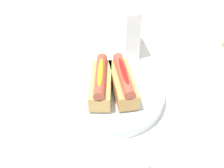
{
  "coord_description": "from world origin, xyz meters",
  "views": [
    {
      "loc": [
        0.52,
        -0.13,
        0.52
      ],
      "look_at": [
        0.0,
        0.0,
        0.05
      ],
      "focal_mm": 45.76,
      "sensor_mm": 36.0,
      "label": 1
    }
  ],
  "objects_px": {
    "hotdog_back": "(123,81)",
    "serving_bowl": "(112,95)",
    "paper_towel_roll": "(221,67)",
    "hotdog_front": "(101,82)",
    "napkin_box": "(129,29)"
  },
  "relations": [
    {
      "from": "hotdog_back",
      "to": "serving_bowl",
      "type": "bearing_deg",
      "value": -100.76
    },
    {
      "from": "serving_bowl",
      "to": "hotdog_back",
      "type": "bearing_deg",
      "value": 79.24
    },
    {
      "from": "hotdog_back",
      "to": "paper_towel_roll",
      "type": "xyz_separation_m",
      "value": [
        0.01,
        0.26,
        0.0
      ]
    },
    {
      "from": "hotdog_front",
      "to": "hotdog_back",
      "type": "height_order",
      "value": "same"
    },
    {
      "from": "hotdog_back",
      "to": "napkin_box",
      "type": "relative_size",
      "value": 1.02
    },
    {
      "from": "serving_bowl",
      "to": "hotdog_front",
      "type": "xyz_separation_m",
      "value": [
        -0.01,
        -0.03,
        0.04
      ]
    },
    {
      "from": "hotdog_back",
      "to": "paper_towel_roll",
      "type": "bearing_deg",
      "value": 88.04
    },
    {
      "from": "paper_towel_roll",
      "to": "napkin_box",
      "type": "height_order",
      "value": "napkin_box"
    },
    {
      "from": "hotdog_front",
      "to": "paper_towel_roll",
      "type": "distance_m",
      "value": 0.32
    },
    {
      "from": "serving_bowl",
      "to": "hotdog_back",
      "type": "xyz_separation_m",
      "value": [
        0.01,
        0.03,
        0.04
      ]
    },
    {
      "from": "paper_towel_roll",
      "to": "serving_bowl",
      "type": "bearing_deg",
      "value": -92.8
    },
    {
      "from": "hotdog_back",
      "to": "napkin_box",
      "type": "bearing_deg",
      "value": 160.23
    },
    {
      "from": "hotdog_back",
      "to": "paper_towel_roll",
      "type": "height_order",
      "value": "paper_towel_roll"
    },
    {
      "from": "hotdog_front",
      "to": "serving_bowl",
      "type": "bearing_deg",
      "value": 79.24
    },
    {
      "from": "serving_bowl",
      "to": "napkin_box",
      "type": "height_order",
      "value": "napkin_box"
    }
  ]
}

